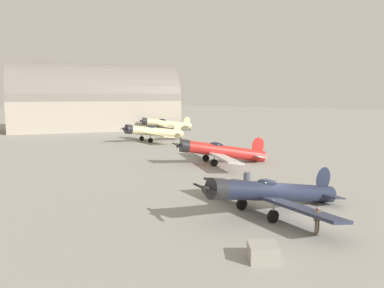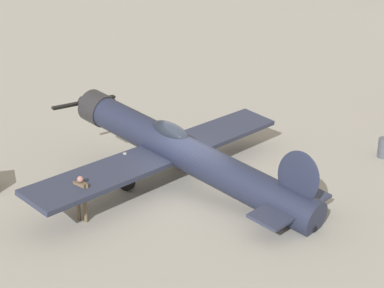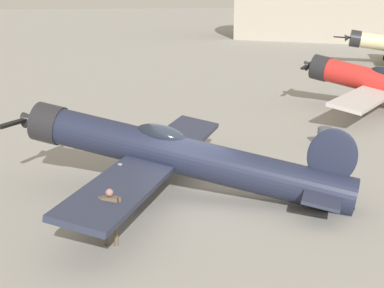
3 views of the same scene
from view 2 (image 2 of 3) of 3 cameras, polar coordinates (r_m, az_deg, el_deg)
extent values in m
plane|color=gray|center=(22.62, 0.00, -4.31)|extent=(400.00, 400.00, 0.00)
cylinder|color=#1E2338|center=(22.13, 0.00, -1.16)|extent=(9.90, 5.74, 2.96)
cylinder|color=#232326|center=(25.24, -8.65, 3.26)|extent=(1.58, 1.67, 1.45)
cone|color=#232326|center=(25.69, -9.62, 3.75)|extent=(0.81, 0.77, 0.63)
cube|color=black|center=(25.81, -9.83, 3.80)|extent=(1.77, 2.63, 0.18)
ellipsoid|color=black|center=(22.55, -2.00, 1.11)|extent=(1.94, 1.48, 0.96)
cube|color=#282D42|center=(22.95, -2.36, -0.73)|extent=(6.79, 11.46, 0.45)
ellipsoid|color=#1E2338|center=(19.62, 9.73, -3.01)|extent=(1.64, 0.90, 1.98)
cube|color=#282D42|center=(20.12, 9.08, -5.59)|extent=(2.50, 3.53, 0.28)
cylinder|color=#999BA0|center=(22.47, -6.14, -2.06)|extent=(0.14, 0.14, 1.03)
cylinder|color=black|center=(22.66, -6.10, -3.28)|extent=(0.81, 0.54, 0.80)
cylinder|color=#999BA0|center=(24.50, -1.02, -0.13)|extent=(0.14, 0.14, 1.03)
cylinder|color=black|center=(24.67, -1.01, -1.26)|extent=(0.81, 0.54, 0.80)
cylinder|color=black|center=(19.99, 11.02, -7.59)|extent=(0.30, 0.21, 0.28)
cylinder|color=brown|center=(20.61, -10.36, -5.89)|extent=(0.12, 0.12, 0.79)
cylinder|color=brown|center=(20.45, -9.75, -6.07)|extent=(0.12, 0.12, 0.79)
cube|color=brown|center=(20.25, -10.17, -4.25)|extent=(0.47, 0.32, 0.56)
sphere|color=#99675F|center=(20.10, -10.23, -3.20)|extent=(0.21, 0.21, 0.21)
cylinder|color=brown|center=(20.41, -10.74, -4.05)|extent=(0.09, 0.09, 0.53)
cylinder|color=brown|center=(20.09, -9.58, -4.36)|extent=(0.09, 0.09, 0.53)
camera|label=1|loc=(31.12, -54.20, 9.02)|focal=35.24mm
camera|label=3|loc=(9.34, -59.91, -6.09)|focal=56.24mm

